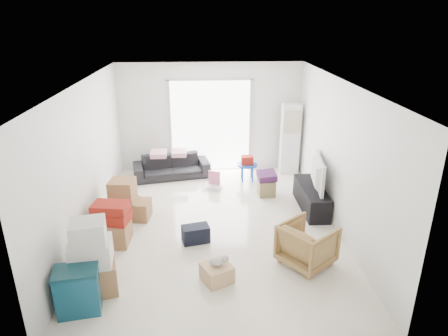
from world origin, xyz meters
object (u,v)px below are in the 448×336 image
tv_console (311,198)px  kids_table (247,163)px  television (312,184)px  sofa (171,163)px  ac_tower (290,139)px  storage_bins (78,290)px  wood_crate (217,273)px  armchair (307,242)px  ottoman (266,188)px

tv_console → kids_table: bearing=126.4°
television → sofa: size_ratio=0.61×
ac_tower → television: size_ratio=1.58×
storage_bins → wood_crate: 1.96m
armchair → ottoman: 2.63m
tv_console → armchair: size_ratio=1.88×
tv_console → kids_table: kids_table is taller
television → armchair: armchair is taller
television → wood_crate: 3.09m
television → ottoman: television is taller
storage_bins → ottoman: bearing=48.9°
storage_bins → television: bearing=36.0°
tv_console → sofa: (-2.98, 1.88, 0.12)m
storage_bins → kids_table: (2.75, 4.40, 0.11)m
sofa → wood_crate: (0.95, -4.17, -0.22)m
ottoman → television: bearing=-40.2°
wood_crate → armchair: bearing=14.5°
ac_tower → storage_bins: ac_tower is taller
ac_tower → tv_console: ac_tower is taller
armchair → tv_console: bearing=-54.9°
tv_console → sofa: bearing=147.8°
ac_tower → sofa: 2.98m
television → storage_bins: 4.82m
wood_crate → storage_bins: bearing=-163.8°
ac_tower → television: ac_tower is taller
tv_console → ottoman: 1.08m
ottoman → wood_crate: 3.22m
storage_bins → kids_table: 5.19m
ac_tower → wood_crate: size_ratio=4.31×
armchair → storage_bins: armchair is taller
tv_console → wood_crate: size_ratio=3.55×
tv_console → kids_table: 1.95m
sofa → storage_bins: bearing=-112.5°
television → sofa: 3.52m
armchair → ottoman: (-0.24, 2.61, -0.20)m
tv_console → sofa: size_ratio=0.79×
kids_table → wood_crate: 3.97m
television → kids_table: (-1.15, 1.57, -0.12)m
ac_tower → armchair: ac_tower is taller
armchair → kids_table: armchair is taller
television → ottoman: size_ratio=3.09×
television → ottoman: 1.14m
ac_tower → armchair: 4.01m
armchair → television: bearing=-54.9°
ac_tower → tv_console: 2.12m
sofa → storage_bins: (-0.92, -4.71, -0.03)m
wood_crate → ottoman: bearing=67.9°
storage_bins → wood_crate: bearing=16.2°
ac_tower → kids_table: size_ratio=2.85×
ac_tower → kids_table: bearing=-157.3°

